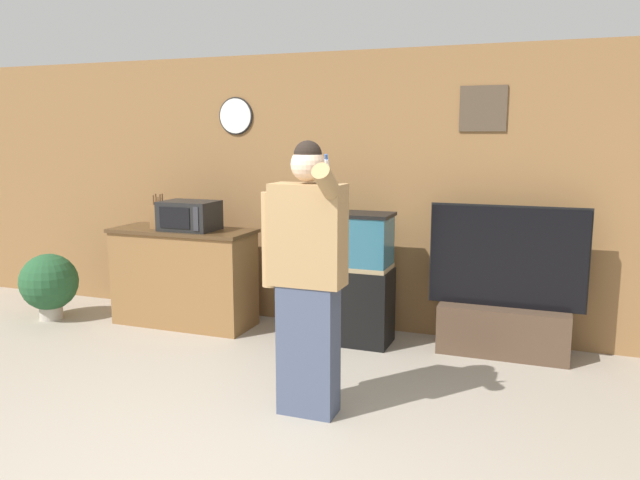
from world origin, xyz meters
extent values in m
cube|color=olive|center=(0.00, 2.99, 1.30)|extent=(10.00, 0.06, 2.60)
cube|color=#4C3D2D|center=(1.14, 2.95, 2.06)|extent=(0.40, 0.02, 0.39)
cylinder|color=white|center=(-1.24, 2.95, 2.02)|extent=(0.34, 0.03, 0.34)
cylinder|color=black|center=(-1.24, 2.95, 2.02)|extent=(0.37, 0.01, 0.37)
cube|color=brown|center=(-1.59, 2.46, 0.46)|extent=(1.36, 0.52, 0.91)
cube|color=#48321C|center=(-1.59, 2.46, 0.93)|extent=(1.40, 0.56, 0.03)
cube|color=black|center=(-1.48, 2.42, 1.08)|extent=(0.52, 0.37, 0.28)
cube|color=black|center=(-1.52, 2.23, 1.08)|extent=(0.32, 0.01, 0.19)
cube|color=#2D2D33|center=(-1.29, 2.23, 1.08)|extent=(0.05, 0.01, 0.22)
cube|color=brown|center=(-1.83, 2.41, 1.06)|extent=(0.11, 0.10, 0.23)
cylinder|color=brown|center=(-1.87, 2.41, 1.22)|extent=(0.02, 0.02, 0.10)
cylinder|color=brown|center=(-1.83, 2.41, 1.21)|extent=(0.02, 0.02, 0.08)
cylinder|color=brown|center=(-1.79, 2.41, 1.23)|extent=(0.02, 0.02, 0.11)
cylinder|color=brown|center=(-1.87, 2.45, 1.22)|extent=(0.02, 0.02, 0.11)
cylinder|color=brown|center=(-1.83, 2.45, 1.21)|extent=(0.02, 0.02, 0.08)
cylinder|color=brown|center=(-1.79, 2.45, 1.23)|extent=(0.02, 0.02, 0.11)
cube|color=black|center=(0.01, 2.51, 0.34)|extent=(0.92, 0.39, 0.67)
cube|color=#937F5B|center=(0.01, 2.51, 0.69)|extent=(0.89, 0.38, 0.04)
cube|color=#285B70|center=(0.01, 2.51, 0.92)|extent=(0.88, 0.37, 0.48)
cube|color=black|center=(0.01, 2.51, 1.16)|extent=(0.92, 0.39, 0.03)
cube|color=#4C3828|center=(1.41, 2.66, 0.21)|extent=(1.07, 0.40, 0.42)
cube|color=black|center=(1.41, 2.66, 0.83)|extent=(1.26, 0.05, 0.84)
cube|color=black|center=(1.41, 2.69, 0.83)|extent=(1.29, 0.01, 0.87)
cube|color=#424C66|center=(0.28, 1.03, 0.44)|extent=(0.38, 0.21, 0.88)
cube|color=#A37F51|center=(0.28, 1.03, 1.21)|extent=(0.48, 0.23, 0.66)
sphere|color=beige|center=(0.28, 1.03, 1.66)|extent=(0.22, 0.22, 0.22)
sphere|color=black|center=(0.28, 1.03, 1.72)|extent=(0.18, 0.18, 0.18)
cylinder|color=#A37F51|center=(0.02, 1.03, 1.16)|extent=(0.12, 0.12, 0.63)
cylinder|color=#A37F51|center=(0.47, 0.89, 1.54)|extent=(0.11, 0.35, 0.29)
cylinder|color=white|center=(0.47, 0.87, 1.64)|extent=(0.02, 0.06, 0.11)
cylinder|color=#2856B2|center=(0.47, 0.85, 1.70)|extent=(0.02, 0.03, 0.05)
cylinder|color=#B2A899|center=(-2.95, 2.12, 0.07)|extent=(0.23, 0.23, 0.14)
sphere|color=#23512D|center=(-2.95, 2.12, 0.38)|extent=(0.57, 0.57, 0.57)
camera|label=1|loc=(1.73, -2.63, 1.84)|focal=35.00mm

